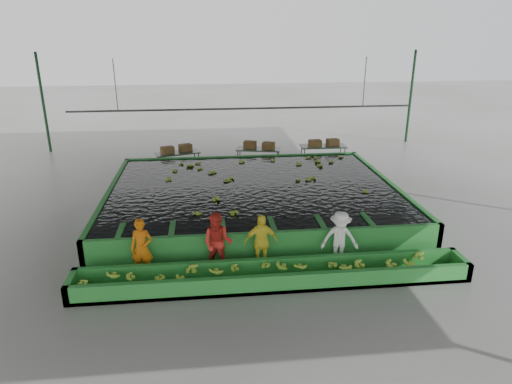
{
  "coord_description": "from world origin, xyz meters",
  "views": [
    {
      "loc": [
        -1.57,
        -13.55,
        6.11
      ],
      "look_at": [
        0.0,
        0.5,
        1.0
      ],
      "focal_mm": 32.0,
      "sensor_mm": 36.0,
      "label": 1
    }
  ],
  "objects": [
    {
      "name": "worker_d",
      "position": [
        1.89,
        -2.8,
        0.77
      ],
      "size": [
        1.07,
        0.71,
        1.55
      ],
      "primitive_type": "imported",
      "rotation": [
        0.0,
        0.0,
        -0.14
      ],
      "color": "white",
      "rests_on": "ground"
    },
    {
      "name": "flotation_tank",
      "position": [
        0.0,
        1.5,
        0.45
      ],
      "size": [
        10.0,
        8.0,
        0.9
      ],
      "primitive_type": null,
      "color": "#288330",
      "rests_on": "ground"
    },
    {
      "name": "worker_c",
      "position": [
        -0.24,
        -2.8,
        0.78
      ],
      "size": [
        0.94,
        0.43,
        1.56
      ],
      "primitive_type": "imported",
      "rotation": [
        0.0,
        0.0,
        0.05
      ],
      "color": "yellow",
      "rests_on": "ground"
    },
    {
      "name": "rail_hanger_left",
      "position": [
        -5.0,
        5.0,
        4.0
      ],
      "size": [
        0.04,
        0.04,
        2.0
      ],
      "primitive_type": "cylinder",
      "color": "#59605B",
      "rests_on": "shed_roof"
    },
    {
      "name": "box_stack_right",
      "position": [
        3.82,
        6.52,
        0.95
      ],
      "size": [
        1.45,
        0.55,
        0.3
      ],
      "primitive_type": null,
      "rotation": [
        0.0,
        0.0,
        0.12
      ],
      "color": "brown",
      "rests_on": "packing_table_right"
    },
    {
      "name": "box_stack_mid",
      "position": [
        0.83,
        6.58,
        0.91
      ],
      "size": [
        1.46,
        0.86,
        0.3
      ],
      "primitive_type": null,
      "rotation": [
        0.0,
        0.0,
        -0.36
      ],
      "color": "brown",
      "rests_on": "packing_table_mid"
    },
    {
      "name": "cableway_rail",
      "position": [
        0.0,
        5.0,
        3.0
      ],
      "size": [
        0.08,
        0.08,
        14.0
      ],
      "primitive_type": "cylinder",
      "color": "#59605B",
      "rests_on": "shed_roof"
    },
    {
      "name": "worker_b",
      "position": [
        -1.37,
        -2.8,
        0.83
      ],
      "size": [
        0.94,
        0.82,
        1.65
      ],
      "primitive_type": "imported",
      "rotation": [
        0.0,
        0.0,
        -0.28
      ],
      "color": "red",
      "rests_on": "ground"
    },
    {
      "name": "ground",
      "position": [
        0.0,
        0.0,
        0.0
      ],
      "size": [
        80.0,
        80.0,
        0.0
      ],
      "primitive_type": "plane",
      "color": "gray",
      "rests_on": "ground"
    },
    {
      "name": "packing_table_mid",
      "position": [
        0.78,
        6.56,
        0.45
      ],
      "size": [
        2.12,
        1.21,
        0.91
      ],
      "primitive_type": null,
      "rotation": [
        0.0,
        0.0,
        -0.22
      ],
      "color": "#59605B",
      "rests_on": "ground"
    },
    {
      "name": "shed_posts",
      "position": [
        0.0,
        0.0,
        2.5
      ],
      "size": [
        20.0,
        22.0,
        5.0
      ],
      "primitive_type": null,
      "color": "#1A3F23",
      "rests_on": "ground"
    },
    {
      "name": "floating_bananas",
      "position": [
        0.0,
        2.3,
        0.85
      ],
      "size": [
        8.43,
        5.75,
        0.12
      ],
      "primitive_type": null,
      "color": "#8FBD30",
      "rests_on": "tank_water"
    },
    {
      "name": "trough_bananas",
      "position": [
        0.0,
        -3.6,
        0.4
      ],
      "size": [
        8.67,
        0.58,
        0.12
      ],
      "primitive_type": null,
      "color": "#8FBD30",
      "rests_on": "sorting_trough"
    },
    {
      "name": "packing_table_left",
      "position": [
        -2.86,
        6.43,
        0.43
      ],
      "size": [
        2.04,
        1.29,
        0.87
      ],
      "primitive_type": null,
      "rotation": [
        0.0,
        0.0,
        0.3
      ],
      "color": "#59605B",
      "rests_on": "ground"
    },
    {
      "name": "box_stack_left",
      "position": [
        -2.9,
        6.48,
        0.87
      ],
      "size": [
        1.42,
        0.95,
        0.3
      ],
      "primitive_type": null,
      "rotation": [
        0.0,
        0.0,
        0.45
      ],
      "color": "brown",
      "rests_on": "packing_table_left"
    },
    {
      "name": "packing_table_right",
      "position": [
        3.82,
        6.61,
        0.48
      ],
      "size": [
        2.11,
        0.88,
        0.95
      ],
      "primitive_type": null,
      "rotation": [
        0.0,
        0.0,
        -0.02
      ],
      "color": "#59605B",
      "rests_on": "ground"
    },
    {
      "name": "worker_a",
      "position": [
        -3.31,
        -2.8,
        0.79
      ],
      "size": [
        0.62,
        0.44,
        1.58
      ],
      "primitive_type": "imported",
      "rotation": [
        0.0,
        0.0,
        -0.12
      ],
      "color": "#D2640C",
      "rests_on": "ground"
    },
    {
      "name": "shed_roof",
      "position": [
        0.0,
        0.0,
        5.0
      ],
      "size": [
        20.0,
        22.0,
        0.04
      ],
      "primitive_type": "cube",
      "color": "gray",
      "rests_on": "shed_posts"
    },
    {
      "name": "sorting_trough",
      "position": [
        0.0,
        -3.6,
        0.25
      ],
      "size": [
        10.0,
        1.0,
        0.5
      ],
      "primitive_type": null,
      "color": "#288330",
      "rests_on": "ground"
    },
    {
      "name": "rail_hanger_right",
      "position": [
        5.0,
        5.0,
        4.0
      ],
      "size": [
        0.04,
        0.04,
        2.0
      ],
      "primitive_type": "cylinder",
      "color": "#59605B",
      "rests_on": "shed_roof"
    },
    {
      "name": "tank_water",
      "position": [
        0.0,
        1.5,
        0.85
      ],
      "size": [
        9.7,
        7.7,
        0.0
      ],
      "primitive_type": "cube",
      "color": "black",
      "rests_on": "flotation_tank"
    }
  ]
}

